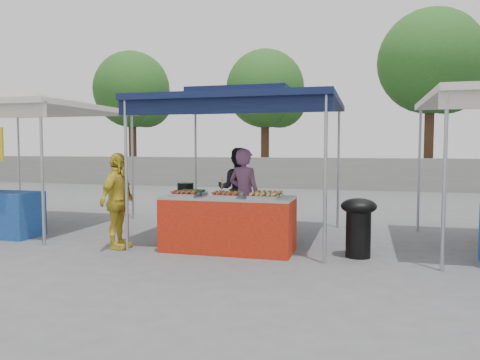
% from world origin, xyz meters
% --- Properties ---
extents(ground_plane, '(80.00, 80.00, 0.00)m').
position_xyz_m(ground_plane, '(0.00, 0.00, 0.00)').
color(ground_plane, '#4F4F52').
extents(back_wall, '(40.00, 0.25, 1.20)m').
position_xyz_m(back_wall, '(0.00, 11.00, 0.60)').
color(back_wall, slate).
rests_on(back_wall, ground_plane).
extents(main_canopy, '(3.20, 3.20, 2.57)m').
position_xyz_m(main_canopy, '(0.00, 0.97, 2.37)').
color(main_canopy, '#A6A6AC').
rests_on(main_canopy, ground_plane).
extents(neighbor_stall_left, '(3.20, 3.20, 2.57)m').
position_xyz_m(neighbor_stall_left, '(-4.50, 0.57, 1.60)').
color(neighbor_stall_left, '#A6A6AC').
rests_on(neighbor_stall_left, ground_plane).
extents(tree_0, '(3.55, 3.50, 6.01)m').
position_xyz_m(tree_0, '(-8.36, 12.89, 4.11)').
color(tree_0, '#392516').
rests_on(tree_0, ground_plane).
extents(tree_1, '(3.47, 3.40, 5.85)m').
position_xyz_m(tree_1, '(-2.14, 13.28, 4.00)').
color(tree_1, '#392516').
rests_on(tree_1, ground_plane).
extents(tree_2, '(4.02, 4.02, 6.92)m').
position_xyz_m(tree_2, '(4.51, 12.71, 4.73)').
color(tree_2, '#392516').
rests_on(tree_2, ground_plane).
extents(vendor_table, '(2.00, 0.80, 0.85)m').
position_xyz_m(vendor_table, '(0.00, -0.10, 0.43)').
color(vendor_table, '#AB220F').
rests_on(vendor_table, ground_plane).
extents(food_tray_fl, '(0.42, 0.30, 0.07)m').
position_xyz_m(food_tray_fl, '(-0.62, -0.34, 0.88)').
color(food_tray_fl, '#B1B1B5').
rests_on(food_tray_fl, vendor_table).
extents(food_tray_fm, '(0.42, 0.30, 0.07)m').
position_xyz_m(food_tray_fm, '(0.03, -0.34, 0.88)').
color(food_tray_fm, '#B1B1B5').
rests_on(food_tray_fm, vendor_table).
extents(food_tray_fr, '(0.42, 0.30, 0.07)m').
position_xyz_m(food_tray_fr, '(0.60, -0.34, 0.88)').
color(food_tray_fr, '#B1B1B5').
rests_on(food_tray_fr, vendor_table).
extents(food_tray_bl, '(0.42, 0.30, 0.07)m').
position_xyz_m(food_tray_bl, '(-0.62, -0.00, 0.88)').
color(food_tray_bl, '#B1B1B5').
rests_on(food_tray_bl, vendor_table).
extents(food_tray_bm, '(0.42, 0.30, 0.07)m').
position_xyz_m(food_tray_bm, '(-0.02, -0.03, 0.88)').
color(food_tray_bm, '#B1B1B5').
rests_on(food_tray_bm, vendor_table).
extents(food_tray_br, '(0.42, 0.30, 0.07)m').
position_xyz_m(food_tray_br, '(0.62, -0.01, 0.88)').
color(food_tray_br, '#B1B1B5').
rests_on(food_tray_br, vendor_table).
extents(cooking_pot, '(0.27, 0.27, 0.16)m').
position_xyz_m(cooking_pot, '(-0.85, 0.28, 0.93)').
color(cooking_pot, black).
rests_on(cooking_pot, vendor_table).
extents(skewer_cup, '(0.08, 0.08, 0.10)m').
position_xyz_m(skewer_cup, '(-0.05, -0.21, 0.90)').
color(skewer_cup, '#A6A6AC').
rests_on(skewer_cup, vendor_table).
extents(wok_burner, '(0.52, 0.52, 0.87)m').
position_xyz_m(wok_burner, '(1.94, 0.01, 0.51)').
color(wok_burner, black).
rests_on(wok_burner, ground_plane).
extents(crate_left, '(0.53, 0.37, 0.32)m').
position_xyz_m(crate_left, '(-0.31, 0.50, 0.16)').
color(crate_left, navy).
rests_on(crate_left, ground_plane).
extents(crate_right, '(0.55, 0.38, 0.33)m').
position_xyz_m(crate_right, '(0.44, 0.59, 0.16)').
color(crate_right, navy).
rests_on(crate_right, ground_plane).
extents(crate_stacked, '(0.51, 0.36, 0.30)m').
position_xyz_m(crate_stacked, '(0.44, 0.59, 0.48)').
color(crate_stacked, navy).
rests_on(crate_stacked, crate_right).
extents(vendor_woman, '(0.67, 0.54, 1.58)m').
position_xyz_m(vendor_woman, '(0.07, 0.63, 0.79)').
color(vendor_woman, '#794D6F').
rests_on(vendor_woman, ground_plane).
extents(helper_man, '(0.86, 0.71, 1.59)m').
position_xyz_m(helper_man, '(-0.37, 1.78, 0.79)').
color(helper_man, black).
rests_on(helper_man, ground_plane).
extents(customer_person, '(0.37, 0.89, 1.51)m').
position_xyz_m(customer_person, '(-1.73, -0.38, 0.76)').
color(customer_person, gold).
rests_on(customer_person, ground_plane).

